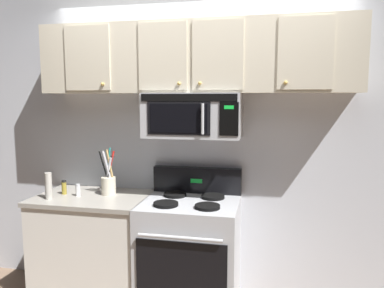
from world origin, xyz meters
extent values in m
cube|color=silver|center=(0.00, 0.79, 1.35)|extent=(5.20, 0.10, 2.70)
cube|color=#B7BABF|center=(0.00, 0.42, 0.45)|extent=(0.76, 0.64, 0.90)
cube|color=black|center=(0.00, 0.09, 0.44)|extent=(0.67, 0.01, 0.52)
cylinder|color=#B7BABF|center=(0.00, 0.06, 0.74)|extent=(0.61, 0.03, 0.03)
cube|color=black|center=(0.00, 0.70, 1.01)|extent=(0.76, 0.07, 0.22)
cube|color=#19D83F|center=(0.00, 0.67, 1.01)|extent=(0.10, 0.00, 0.04)
cylinder|color=black|center=(-0.16, 0.28, 0.91)|extent=(0.19, 0.19, 0.02)
cylinder|color=black|center=(0.16, 0.28, 0.91)|extent=(0.19, 0.19, 0.02)
cylinder|color=black|center=(-0.16, 0.56, 0.91)|extent=(0.19, 0.19, 0.02)
cylinder|color=black|center=(0.16, 0.56, 0.91)|extent=(0.19, 0.19, 0.02)
cube|color=#B7BABF|center=(0.00, 0.54, 1.57)|extent=(0.76, 0.39, 0.35)
cube|color=black|center=(0.00, 0.35, 1.72)|extent=(0.73, 0.01, 0.06)
cube|color=black|center=(-0.07, 0.35, 1.56)|extent=(0.49, 0.01, 0.25)
cube|color=black|center=(-0.08, 0.34, 1.56)|extent=(0.44, 0.01, 0.22)
cube|color=black|center=(0.30, 0.35, 1.56)|extent=(0.14, 0.01, 0.25)
cube|color=#19D83F|center=(0.30, 0.34, 1.65)|extent=(0.07, 0.00, 0.03)
cylinder|color=#B7BABF|center=(0.11, 0.32, 1.56)|extent=(0.02, 0.02, 0.23)
cube|color=beige|center=(0.00, 0.57, 2.02)|extent=(2.50, 0.33, 0.55)
cube|color=beige|center=(-0.83, 0.40, 2.02)|extent=(0.38, 0.01, 0.51)
sphere|color=tan|center=(-0.70, 0.39, 1.82)|extent=(0.03, 0.03, 0.03)
cube|color=beige|center=(-0.21, 0.40, 2.02)|extent=(0.38, 0.01, 0.51)
sphere|color=tan|center=(-0.08, 0.39, 1.82)|extent=(0.03, 0.03, 0.03)
cube|color=beige|center=(0.21, 0.40, 2.02)|extent=(0.38, 0.01, 0.51)
sphere|color=tan|center=(0.08, 0.39, 1.82)|extent=(0.03, 0.03, 0.03)
cube|color=beige|center=(0.83, 0.40, 2.02)|extent=(0.38, 0.01, 0.51)
sphere|color=tan|center=(0.70, 0.39, 1.82)|extent=(0.03, 0.03, 0.03)
cube|color=white|center=(-0.84, 0.43, 0.43)|extent=(0.90, 0.62, 0.86)
cube|color=#9E998E|center=(-0.84, 0.43, 0.88)|extent=(0.93, 0.65, 0.03)
cylinder|color=beige|center=(-0.72, 0.49, 0.97)|extent=(0.12, 0.12, 0.15)
cylinder|color=black|center=(-0.71, 0.49, 1.10)|extent=(0.06, 0.05, 0.25)
cylinder|color=tan|center=(-0.70, 0.50, 1.13)|extent=(0.08, 0.02, 0.30)
cylinder|color=silver|center=(-0.72, 0.49, 1.10)|extent=(0.07, 0.03, 0.24)
cylinder|color=teal|center=(-0.73, 0.51, 1.14)|extent=(0.05, 0.03, 0.32)
cylinder|color=black|center=(-0.75, 0.48, 1.13)|extent=(0.09, 0.03, 0.29)
cylinder|color=#BCBCC1|center=(-0.72, 0.49, 1.13)|extent=(0.08, 0.05, 0.30)
cylinder|color=red|center=(-0.72, 0.52, 1.12)|extent=(0.08, 0.05, 0.29)
cylinder|color=white|center=(-0.95, 0.39, 0.94)|extent=(0.04, 0.04, 0.09)
cylinder|color=#B7BABF|center=(-0.95, 0.39, 0.99)|extent=(0.04, 0.04, 0.02)
cylinder|color=#B7B2A8|center=(-1.14, 0.26, 1.01)|extent=(0.05, 0.05, 0.22)
cylinder|color=olive|center=(-1.10, 0.42, 0.95)|extent=(0.04, 0.04, 0.10)
cylinder|color=black|center=(-1.10, 0.42, 1.01)|extent=(0.04, 0.04, 0.02)
camera|label=1|loc=(0.59, -2.33, 1.72)|focal=34.33mm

